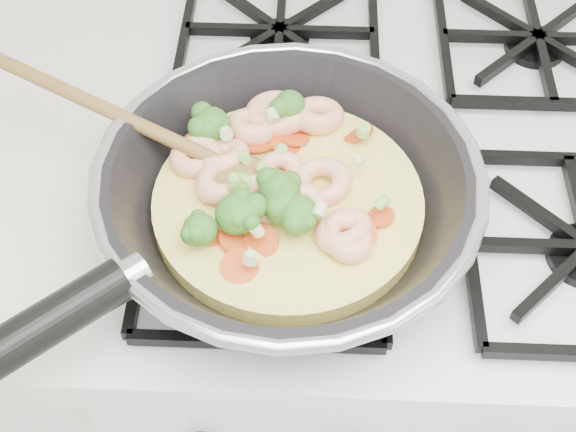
{
  "coord_description": "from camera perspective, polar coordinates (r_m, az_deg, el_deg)",
  "views": [
    {
      "loc": [
        -0.11,
        1.12,
        1.5
      ],
      "look_at": [
        -0.13,
        1.57,
        0.93
      ],
      "focal_mm": 48.45,
      "sensor_mm": 36.0,
      "label": 1
    }
  ],
  "objects": [
    {
      "name": "stove",
      "position": [
        1.2,
        6.51,
        -9.05
      ],
      "size": [
        0.6,
        0.6,
        0.92
      ],
      "color": "white",
      "rests_on": "ground"
    },
    {
      "name": "skillet",
      "position": [
        0.7,
        -0.56,
        1.6
      ],
      "size": [
        0.47,
        0.43,
        0.1
      ],
      "rotation": [
        0.0,
        0.0,
        0.16
      ],
      "color": "black",
      "rests_on": "stove"
    }
  ]
}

